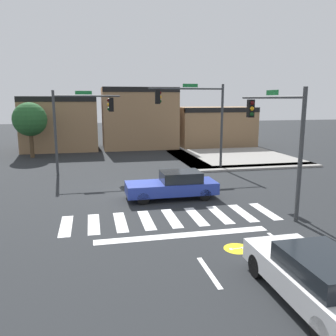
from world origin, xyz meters
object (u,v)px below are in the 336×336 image
at_px(roadside_tree, 30,120).
at_px(car_blue, 174,185).
at_px(traffic_signal_northeast, 195,110).
at_px(traffic_signal_northwest, 80,117).
at_px(car_white, 317,277).
at_px(traffic_signal_southeast, 275,125).

bearing_deg(roadside_tree, car_blue, -58.93).
relative_size(car_blue, roadside_tree, 0.97).
distance_m(traffic_signal_northeast, roadside_tree, 15.19).
height_order(traffic_signal_northeast, roadside_tree, traffic_signal_northeast).
relative_size(traffic_signal_northwest, car_white, 1.27).
distance_m(traffic_signal_southeast, car_blue, 5.89).
relative_size(traffic_signal_northeast, roadside_tree, 1.27).
xyz_separation_m(traffic_signal_southeast, car_white, (-3.02, -7.85, -3.21)).
xyz_separation_m(car_blue, roadside_tree, (-9.31, 15.45, 2.67)).
relative_size(traffic_signal_northwest, roadside_tree, 1.17).
bearing_deg(roadside_tree, traffic_signal_northwest, -61.15).
bearing_deg(car_white, traffic_signal_northwest, 19.20).
bearing_deg(car_white, traffic_signal_northeast, -6.55).
xyz_separation_m(traffic_signal_northwest, traffic_signal_northeast, (8.07, -0.30, 0.39)).
bearing_deg(traffic_signal_northeast, traffic_signal_northwest, -2.14).
height_order(car_blue, car_white, same).
bearing_deg(traffic_signal_northwest, traffic_signal_northeast, -2.14).
xyz_separation_m(traffic_signal_southeast, traffic_signal_northeast, (-1.05, 9.35, 0.40)).
height_order(traffic_signal_northwest, car_blue, traffic_signal_northwest).
relative_size(traffic_signal_northeast, car_blue, 1.31).
relative_size(traffic_signal_southeast, traffic_signal_northeast, 0.96).
xyz_separation_m(traffic_signal_northwest, car_blue, (4.81, -7.28, -3.25)).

